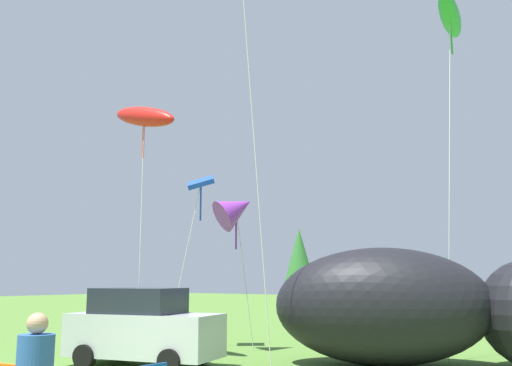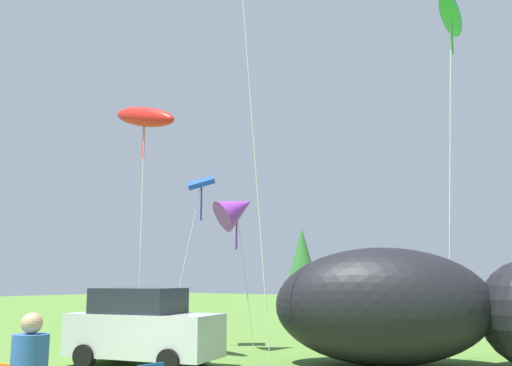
{
  "view_description": "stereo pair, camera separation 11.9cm",
  "coord_description": "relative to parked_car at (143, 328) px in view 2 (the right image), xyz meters",
  "views": [
    {
      "loc": [
        9.27,
        -7.86,
        2.25
      ],
      "look_at": [
        -0.29,
        5.45,
        5.0
      ],
      "focal_mm": 40.0,
      "sensor_mm": 36.0,
      "label": 1
    },
    {
      "loc": [
        9.37,
        -7.79,
        2.25
      ],
      "look_at": [
        -0.29,
        5.45,
        5.0
      ],
      "focal_mm": 40.0,
      "sensor_mm": 36.0,
      "label": 2
    }
  ],
  "objects": [
    {
      "name": "kite_green_fish",
      "position": [
        6.34,
        6.98,
        9.61
      ],
      "size": [
        1.23,
        3.12,
        11.05
      ],
      "color": "silver",
      "rests_on": "ground"
    },
    {
      "name": "parked_car",
      "position": [
        0.0,
        0.0,
        0.0
      ],
      "size": [
        4.26,
        2.55,
        2.0
      ],
      "rotation": [
        0.0,
        0.0,
        0.25
      ],
      "color": "#B7BCC1",
      "rests_on": "ground"
    },
    {
      "name": "kite_red_lizard",
      "position": [
        -1.27,
        0.97,
        6.13
      ],
      "size": [
        3.07,
        1.11,
        7.84
      ],
      "color": "silver",
      "rests_on": "ground"
    },
    {
      "name": "inflatable_cat",
      "position": [
        5.92,
        4.15,
        0.44
      ],
      "size": [
        7.98,
        5.62,
        3.06
      ],
      "rotation": [
        0.0,
        0.0,
        0.45
      ],
      "color": "black",
      "rests_on": "ground"
    },
    {
      "name": "horizon_tree_east",
      "position": [
        -16.41,
        34.76,
        3.24
      ],
      "size": [
        2.88,
        2.88,
        6.86
      ],
      "color": "brown",
      "rests_on": "ground"
    },
    {
      "name": "kite_purple_delta",
      "position": [
        0.12,
        3.8,
        3.48
      ],
      "size": [
        1.71,
        1.86,
        5.22
      ],
      "color": "silver",
      "rests_on": "ground"
    },
    {
      "name": "kite_blue_box",
      "position": [
        -1.4,
        3.77,
        4.41
      ],
      "size": [
        1.27,
        1.5,
        5.81
      ],
      "color": "silver",
      "rests_on": "ground"
    }
  ]
}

